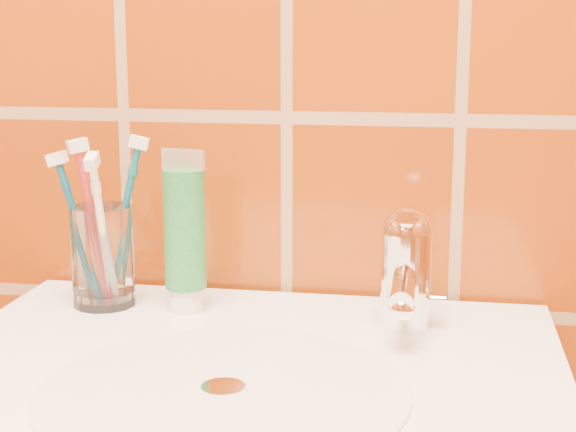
# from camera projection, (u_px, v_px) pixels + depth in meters

# --- Properties ---
(glass_tumbler) EXTENTS (0.07, 0.07, 0.11)m
(glass_tumbler) POSITION_uv_depth(u_px,v_px,m) (103.00, 256.00, 0.92)
(glass_tumbler) COLOR white
(glass_tumbler) RESTS_ON pedestal_sink
(toothpaste_tube) EXTENTS (0.05, 0.04, 0.17)m
(toothpaste_tube) POSITION_uv_depth(u_px,v_px,m) (185.00, 236.00, 0.89)
(toothpaste_tube) COLOR white
(toothpaste_tube) RESTS_ON pedestal_sink
(faucet) EXTENTS (0.05, 0.11, 0.12)m
(faucet) POSITION_uv_depth(u_px,v_px,m) (406.00, 265.00, 0.84)
(faucet) COLOR white
(faucet) RESTS_ON pedestal_sink
(toothbrush_0) EXTENTS (0.08, 0.08, 0.19)m
(toothbrush_0) POSITION_uv_depth(u_px,v_px,m) (93.00, 225.00, 0.90)
(toothbrush_0) COLOR #A5232B
(toothbrush_0) RESTS_ON glass_tumbler
(toothbrush_1) EXTENTS (0.04, 0.13, 0.19)m
(toothbrush_1) POSITION_uv_depth(u_px,v_px,m) (103.00, 234.00, 0.88)
(toothbrush_1) COLOR white
(toothbrush_1) RESTS_ON glass_tumbler
(toothbrush_2) EXTENTS (0.07, 0.07, 0.17)m
(toothbrush_2) POSITION_uv_depth(u_px,v_px,m) (80.00, 231.00, 0.91)
(toothbrush_2) COLOR navy
(toothbrush_2) RESTS_ON glass_tumbler
(toothbrush_3) EXTENTS (0.09, 0.08, 0.19)m
(toothbrush_3) POSITION_uv_depth(u_px,v_px,m) (122.00, 221.00, 0.92)
(toothbrush_3) COLOR #0D6173
(toothbrush_3) RESTS_ON glass_tumbler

